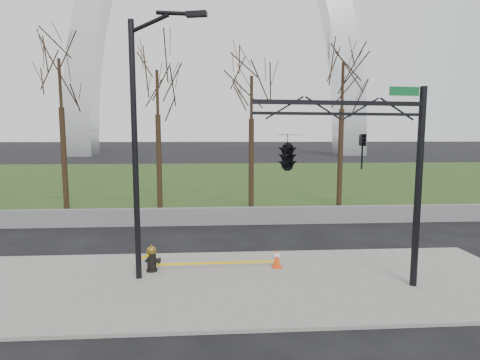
{
  "coord_description": "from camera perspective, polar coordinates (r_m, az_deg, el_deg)",
  "views": [
    {
      "loc": [
        -0.75,
        -11.47,
        4.62
      ],
      "look_at": [
        0.13,
        2.0,
        3.03
      ],
      "focal_mm": 28.73,
      "sensor_mm": 36.0,
      "label": 1
    }
  ],
  "objects": [
    {
      "name": "ground",
      "position": [
        12.39,
        0.01,
        -15.2
      ],
      "size": [
        500.0,
        500.0,
        0.0
      ],
      "primitive_type": "plane",
      "color": "black",
      "rests_on": "ground"
    },
    {
      "name": "sidewalk",
      "position": [
        12.37,
        0.01,
        -14.98
      ],
      "size": [
        18.0,
        6.0,
        0.1
      ],
      "primitive_type": "cube",
      "color": "slate",
      "rests_on": "ground"
    },
    {
      "name": "grass_strip",
      "position": [
        41.73,
        -2.69,
        0.39
      ],
      "size": [
        120.0,
        40.0,
        0.06
      ],
      "primitive_type": "cube",
      "color": "#1E3B15",
      "rests_on": "ground"
    },
    {
      "name": "guardrail",
      "position": [
        19.92,
        -1.5,
        -5.37
      ],
      "size": [
        60.0,
        0.3,
        0.9
      ],
      "primitive_type": "cube",
      "color": "#59595B",
      "rests_on": "ground"
    },
    {
      "name": "gateway_arch",
      "position": [
        90.85,
        -3.4,
        24.58
      ],
      "size": [
        66.0,
        6.0,
        65.0
      ],
      "primitive_type": null,
      "color": "silver",
      "rests_on": "ground"
    },
    {
      "name": "tree_row",
      "position": [
        24.28,
        -18.73,
        6.85
      ],
      "size": [
        32.06,
        4.0,
        9.65
      ],
      "color": "black",
      "rests_on": "ground"
    },
    {
      "name": "fire_hydrant",
      "position": [
        13.36,
        -12.94,
        -11.36
      ],
      "size": [
        0.57,
        0.37,
        0.9
      ],
      "rotation": [
        0.0,
        0.0,
        -0.22
      ],
      "color": "black",
      "rests_on": "sidewalk"
    },
    {
      "name": "traffic_cone",
      "position": [
        13.47,
        5.5,
        -11.53
      ],
      "size": [
        0.33,
        0.33,
        0.62
      ],
      "rotation": [
        0.0,
        0.0,
        -0.04
      ],
      "color": "#E23D0B",
      "rests_on": "sidewalk"
    },
    {
      "name": "street_light",
      "position": [
        12.09,
        -14.43,
        6.85
      ],
      "size": [
        2.36,
        0.72,
        8.21
      ],
      "rotation": [
        0.0,
        0.0,
        -0.23
      ],
      "color": "black",
      "rests_on": "ground"
    },
    {
      "name": "traffic_signal_mast",
      "position": [
        10.83,
        10.95,
        4.08
      ],
      "size": [
        5.08,
        2.52,
        6.0
      ],
      "rotation": [
        0.0,
        0.0,
        0.1
      ],
      "color": "black",
      "rests_on": "ground"
    },
    {
      "name": "caution_tape",
      "position": [
        13.24,
        -5.1,
        -12.06
      ],
      "size": [
        4.54,
        0.69,
        0.46
      ],
      "color": "#DDB40B",
      "rests_on": "ground"
    }
  ]
}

